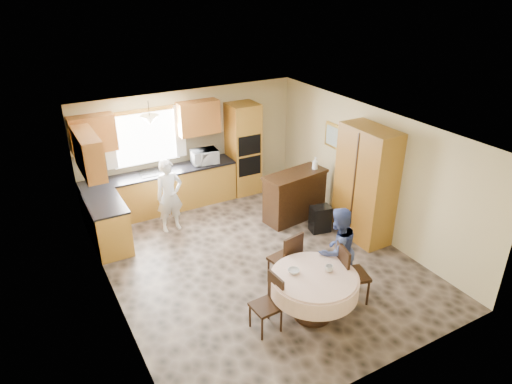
{
  "coord_description": "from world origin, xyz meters",
  "views": [
    {
      "loc": [
        -3.4,
        -6.05,
        4.74
      ],
      "look_at": [
        0.15,
        0.3,
        1.21
      ],
      "focal_mm": 32.0,
      "sensor_mm": 36.0,
      "label": 1
    }
  ],
  "objects": [
    {
      "name": "chair_left",
      "position": [
        -0.69,
        -1.61,
        0.49
      ],
      "size": [
        0.4,
        0.4,
        0.88
      ],
      "rotation": [
        0.0,
        0.0,
        -1.52
      ],
      "color": "#321F0D",
      "rests_on": "floor"
    },
    {
      "name": "oven_lower",
      "position": [
        1.15,
        2.38,
        0.75
      ],
      "size": [
        0.56,
        0.01,
        0.45
      ],
      "primitive_type": "cube",
      "color": "black",
      "rests_on": "oven_tower"
    },
    {
      "name": "wall_cab_left",
      "position": [
        -2.05,
        2.83,
        1.91
      ],
      "size": [
        0.85,
        0.33,
        0.72
      ],
      "primitive_type": "cube",
      "color": "#BC742F",
      "rests_on": "wall_back"
    },
    {
      "name": "pendant",
      "position": [
        -1.0,
        2.5,
        2.12
      ],
      "size": [
        0.36,
        0.36,
        0.18
      ],
      "primitive_type": "cone",
      "rotation": [
        3.14,
        0.0,
        0.0
      ],
      "color": "beige",
      "rests_on": "ceiling"
    },
    {
      "name": "ceiling",
      "position": [
        0.0,
        0.0,
        2.5
      ],
      "size": [
        5.0,
        6.0,
        0.01
      ],
      "primitive_type": "cube",
      "color": "white",
      "rests_on": "wall_back"
    },
    {
      "name": "bowl_sideboard",
      "position": [
        1.13,
        0.98,
        1.0
      ],
      "size": [
        0.3,
        0.3,
        0.06
      ],
      "primitive_type": "imported",
      "rotation": [
        0.0,
        0.0,
        0.37
      ],
      "color": "#B2B2B2",
      "rests_on": "sideboard"
    },
    {
      "name": "wall_right",
      "position": [
        2.5,
        0.0,
        1.25
      ],
      "size": [
        0.02,
        6.0,
        2.5
      ],
      "primitive_type": "cube",
      "color": "#C7B680",
      "rests_on": "floor"
    },
    {
      "name": "cupboard",
      "position": [
        2.22,
        -0.25,
        1.11
      ],
      "size": [
        0.58,
        1.17,
        2.23
      ],
      "primitive_type": "cube",
      "color": "gold",
      "rests_on": "floor"
    },
    {
      "name": "bottle_sideboard",
      "position": [
        1.93,
        0.98,
        1.14
      ],
      "size": [
        0.14,
        0.14,
        0.32
      ],
      "primitive_type": "imported",
      "rotation": [
        0.0,
        0.0,
        0.11
      ],
      "color": "silver",
      "rests_on": "sideboard"
    },
    {
      "name": "wall_cab_right",
      "position": [
        0.15,
        2.83,
        1.91
      ],
      "size": [
        0.9,
        0.33,
        0.72
      ],
      "primitive_type": "cube",
      "color": "#BC742F",
      "rests_on": "wall_back"
    },
    {
      "name": "person_dining",
      "position": [
        0.72,
        -1.32,
        0.73
      ],
      "size": [
        0.75,
        0.6,
        1.47
      ],
      "primitive_type": "imported",
      "rotation": [
        0.0,
        0.0,
        3.21
      ],
      "color": "#38457A",
      "rests_on": "floor"
    },
    {
      "name": "dining_table",
      "position": [
        0.01,
        -1.71,
        0.58
      ],
      "size": [
        1.31,
        1.31,
        0.74
      ],
      "color": "#321F0D",
      "rests_on": "floor"
    },
    {
      "name": "oven_tower",
      "position": [
        1.15,
        2.69,
        1.06
      ],
      "size": [
        0.66,
        0.62,
        2.12
      ],
      "primitive_type": "cube",
      "color": "gold",
      "rests_on": "floor"
    },
    {
      "name": "space_heater",
      "position": [
        1.62,
        0.28,
        0.27
      ],
      "size": [
        0.44,
        0.34,
        0.54
      ],
      "primitive_type": "cube",
      "rotation": [
        0.0,
        0.0,
        -0.19
      ],
      "color": "black",
      "rests_on": "floor"
    },
    {
      "name": "window",
      "position": [
        -1.0,
        2.98,
        1.6
      ],
      "size": [
        1.4,
        0.03,
        1.1
      ],
      "primitive_type": "cube",
      "color": "white",
      "rests_on": "wall_back"
    },
    {
      "name": "person_sink",
      "position": [
        -0.96,
        1.82,
        0.75
      ],
      "size": [
        0.56,
        0.38,
        1.5
      ],
      "primitive_type": "imported",
      "rotation": [
        0.0,
        0.0,
        0.04
      ],
      "color": "silver",
      "rests_on": "floor"
    },
    {
      "name": "sideboard",
      "position": [
        1.45,
        0.98,
        0.49
      ],
      "size": [
        1.43,
        0.75,
        0.97
      ],
      "primitive_type": "cube",
      "rotation": [
        0.0,
        0.0,
        0.14
      ],
      "color": "#321F0D",
      "rests_on": "floor"
    },
    {
      "name": "base_cab_left",
      "position": [
        -2.2,
        1.8,
        0.44
      ],
      "size": [
        0.6,
        1.2,
        0.88
      ],
      "primitive_type": "cube",
      "color": "gold",
      "rests_on": "floor"
    },
    {
      "name": "counter_left",
      "position": [
        -2.2,
        1.8,
        0.9
      ],
      "size": [
        0.64,
        1.2,
        0.04
      ],
      "primitive_type": "cube",
      "color": "black",
      "rests_on": "base_cab_left"
    },
    {
      "name": "cup_table",
      "position": [
        0.25,
        -1.73,
        0.79
      ],
      "size": [
        0.16,
        0.16,
        0.1
      ],
      "primitive_type": "imported",
      "rotation": [
        0.0,
        0.0,
        0.35
      ],
      "color": "#B2B2B2",
      "rests_on": "dining_table"
    },
    {
      "name": "floor",
      "position": [
        0.0,
        0.0,
        0.0
      ],
      "size": [
        5.0,
        6.0,
        0.01
      ],
      "primitive_type": "cube",
      "color": "#6E5B4D",
      "rests_on": "ground"
    },
    {
      "name": "microwave",
      "position": [
        0.17,
        2.65,
        1.08
      ],
      "size": [
        0.59,
        0.43,
        0.31
      ],
      "primitive_type": "imported",
      "rotation": [
        0.0,
        0.0,
        -0.09
      ],
      "color": "silver",
      "rests_on": "counter_back"
    },
    {
      "name": "wall_back",
      "position": [
        0.0,
        3.0,
        1.25
      ],
      "size": [
        5.0,
        0.02,
        2.5
      ],
      "primitive_type": "cube",
      "color": "#C7B680",
      "rests_on": "floor"
    },
    {
      "name": "wall_front",
      "position": [
        0.0,
        -3.0,
        1.25
      ],
      "size": [
        5.0,
        0.02,
        2.5
      ],
      "primitive_type": "cube",
      "color": "#C7B680",
      "rests_on": "floor"
    },
    {
      "name": "framed_picture",
      "position": [
        2.47,
        1.06,
        1.63
      ],
      "size": [
        0.06,
        0.62,
        0.52
      ],
      "color": "gold",
      "rests_on": "wall_right"
    },
    {
      "name": "curtain_right",
      "position": [
        -0.25,
        2.93,
        1.65
      ],
      "size": [
        0.22,
        0.02,
        1.15
      ],
      "primitive_type": "cube",
      "color": "white",
      "rests_on": "wall_back"
    },
    {
      "name": "wall_left",
      "position": [
        -2.5,
        0.0,
        1.25
      ],
      "size": [
        0.02,
        6.0,
        2.5
      ],
      "primitive_type": "cube",
      "color": "#C7B680",
      "rests_on": "floor"
    },
    {
      "name": "backsplash",
      "position": [
        -0.85,
        2.99,
        1.18
      ],
      "size": [
        3.3,
        0.02,
        0.55
      ],
      "primitive_type": "cube",
      "color": "#C9BA8D",
      "rests_on": "wall_back"
    },
    {
      "name": "chair_back",
      "position": [
        0.09,
        -0.88,
        0.55
      ],
      "size": [
        0.5,
        0.5,
        0.99
      ],
      "rotation": [
        0.0,
        0.0,
        3.33
      ],
      "color": "#321F0D",
      "rests_on": "floor"
    },
    {
      "name": "chair_right",
      "position": [
        0.68,
        -1.68,
        0.56
      ],
      "size": [
        0.53,
        0.53,
        1.01
      ],
      "rotation": [
        0.0,
        0.0,
        1.32
      ],
      "color": "#321F0D",
      "rests_on": "floor"
    },
    {
      "name": "wall_cab_side",
      "position": [
        -2.33,
        1.8,
        1.91
      ],
      "size": [
        0.33,
        1.2,
        0.72
      ],
      "primitive_type": "cube",
      "color": "#BC742F",
      "rests_on": "wall_left"
    },
    {
      "name": "bowl_table",
      "position": [
        -0.23,
        -1.51,
        0.77
      ],
      "size": [
        0.18,
        0.18,
        0.05
      ],
      "primitive_type": "imported",
      "rotation": [
        0.0,
        0.0,
        0.02
      ],
      "color": "#B2B2B2",
      "rests_on": "dining_table"
    },
    {
      "name": "counter_back",
      "position": [
        -0.85,
        2.7,
        0.9
      ],
      "size": [
        3.3,
        0.64,
        0.04
      ],
      "primitive_type": "cube",
      "color": "black",
      "rests_on": "base_cab_back"
    },
    {
      "name": "base_cab_back",
      "position": [
        -0.85,
        2.7,
        0.44
      ],
      "size": [
        3.3,
        0.6,
        0.88
      ],
      "primitive_type": "cube",
      "color": "gold",
      "rests_on": "floor"
    },
    {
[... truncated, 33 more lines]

